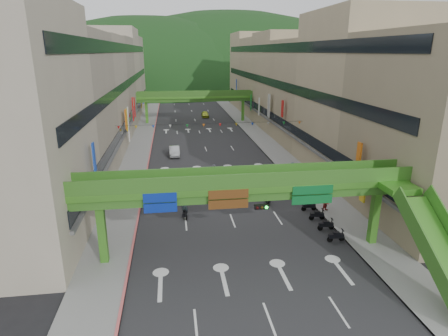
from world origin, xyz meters
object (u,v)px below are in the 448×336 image
Objects in this scene: overpass_near at (259,195)px; scooter_rider_mid at (267,195)px; car_silver at (174,151)px; pedestrian_red at (327,204)px; car_yellow at (205,114)px; scooter_rider_near at (185,209)px.

overpass_near reaches higher than scooter_rider_mid.
scooter_rider_mid reaches higher than car_silver.
scooter_rider_mid is 0.43× the size of car_silver.
overpass_near reaches higher than pedestrian_red.
scooter_rider_mid is at bearing -87.80° from car_yellow.
overpass_near is 14.30× the size of scooter_rider_mid.
pedestrian_red is (14.32, -0.54, -0.06)m from scooter_rider_near.
scooter_rider_mid is 6.16m from pedestrian_red.
scooter_rider_near reaches higher than pedestrian_red.
overpass_near is 66.33m from car_yellow.
scooter_rider_mid reaches higher than pedestrian_red.
overpass_near is 6.62× the size of car_yellow.
scooter_rider_near is 0.46× the size of car_silver.
scooter_rider_near reaches higher than car_yellow.
overpass_near is 11.60m from scooter_rider_mid.
car_silver is at bearing 101.17° from overpass_near.
scooter_rider_near is 0.49× the size of car_yellow.
pedestrian_red is at bearing 39.81° from overpass_near.
scooter_rider_near reaches higher than scooter_rider_mid.
car_silver is 35.83m from car_yellow.
car_silver is (-6.17, 31.23, -4.46)m from overpass_near.
car_silver is 1.07× the size of car_yellow.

